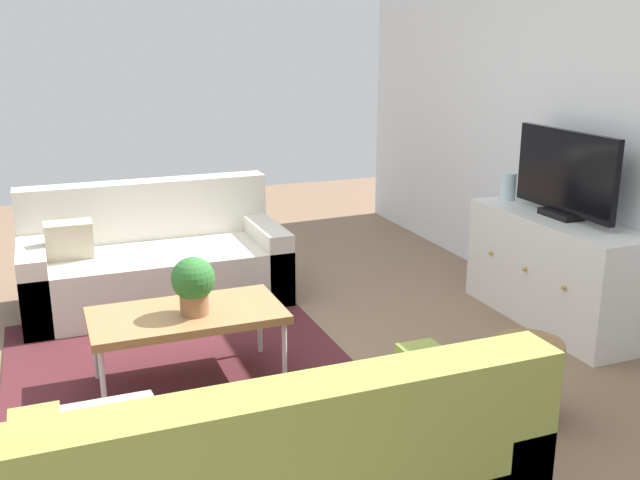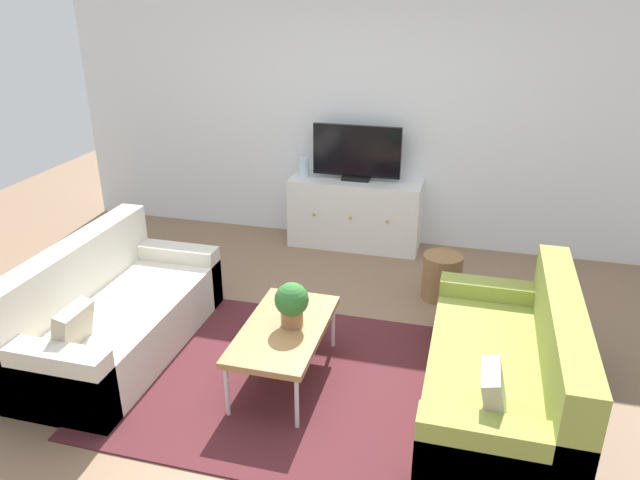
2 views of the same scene
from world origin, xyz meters
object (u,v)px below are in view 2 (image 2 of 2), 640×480
couch_right_side (512,377)px  coffee_table (284,331)px  couch_left_side (108,317)px  potted_plant (292,303)px  wicker_basket (442,276)px  flat_screen_tv (357,153)px  glass_vase (303,167)px  tv_console (355,213)px

couch_right_side → coffee_table: couch_right_side is taller
couch_left_side → potted_plant: (1.43, 0.00, 0.32)m
couch_right_side → coffee_table: size_ratio=1.74×
couch_right_side → potted_plant: (-1.45, 0.00, 0.32)m
wicker_basket → potted_plant: bearing=-122.0°
coffee_table → flat_screen_tv: size_ratio=1.15×
couch_left_side → glass_vase: (0.82, 2.37, 0.54)m
couch_left_side → flat_screen_tv: (1.37, 2.39, 0.72)m
glass_vase → couch_left_side: bearing=-109.1°
couch_right_side → wicker_basket: size_ratio=4.43×
potted_plant → wicker_basket: potted_plant is taller
coffee_table → tv_console: bearing=90.3°
coffee_table → wicker_basket: 1.77m
couch_right_side → glass_vase: bearing=130.9°
flat_screen_tv → wicker_basket: 1.56m
couch_right_side → flat_screen_tv: flat_screen_tv is taller
couch_left_side → flat_screen_tv: flat_screen_tv is taller
flat_screen_tv → glass_vase: 0.58m
couch_left_side → tv_console: couch_left_side is taller
glass_vase → wicker_basket: 1.87m
wicker_basket → coffee_table: bearing=-122.7°
coffee_table → couch_right_side: bearing=1.1°
glass_vase → wicker_basket: glass_vase is taller
potted_plant → tv_console: potted_plant is taller
tv_console → wicker_basket: bearing=-43.7°
tv_console → flat_screen_tv: size_ratio=1.51×
couch_right_side → tv_console: bearing=122.4°
potted_plant → tv_console: size_ratio=0.23×
tv_console → glass_vase: bearing=180.0°
couch_left_side → potted_plant: 1.47m
tv_console → wicker_basket: size_ratio=3.35×
flat_screen_tv → glass_vase: (-0.55, -0.02, -0.18)m
potted_plant → tv_console: (-0.06, 2.37, -0.24)m
potted_plant → coffee_table: bearing=-144.2°
potted_plant → wicker_basket: (0.90, 1.45, -0.39)m
potted_plant → couch_left_side: bearing=-179.8°
potted_plant → flat_screen_tv: (-0.06, 2.39, 0.39)m
couch_left_side → coffee_table: bearing=-1.2°
tv_console → wicker_basket: tv_console is taller
flat_screen_tv → glass_vase: flat_screen_tv is taller
glass_vase → coffee_table: bearing=-76.9°
coffee_table → tv_console: tv_console is taller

